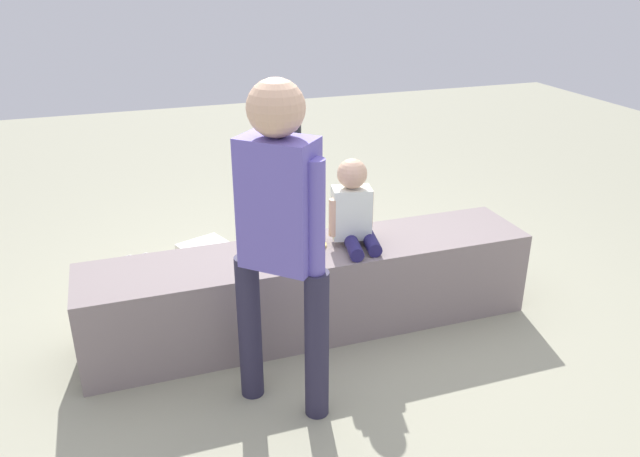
{
  "coord_description": "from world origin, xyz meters",
  "views": [
    {
      "loc": [
        -0.95,
        -2.91,
        1.95
      ],
      "look_at": [
        -0.05,
        -0.29,
        0.74
      ],
      "focal_mm": 35.0,
      "sensor_mm": 36.0,
      "label": 1
    }
  ],
  "objects_px": {
    "handbag_black_leather": "(285,234)",
    "adult_standing": "(279,225)",
    "party_cup_red": "(231,270)",
    "gift_bag": "(141,281)",
    "water_bottle_near_gift": "(326,250)",
    "handbag_brown_canvas": "(269,256)",
    "cake_plate": "(306,242)",
    "cake_box_white": "(208,255)",
    "child_seated": "(353,208)"
  },
  "relations": [
    {
      "from": "handbag_brown_canvas",
      "to": "cake_plate",
      "type": "bearing_deg",
      "value": -86.23
    },
    {
      "from": "party_cup_red",
      "to": "handbag_black_leather",
      "type": "bearing_deg",
      "value": 35.76
    },
    {
      "from": "gift_bag",
      "to": "handbag_brown_canvas",
      "type": "height_order",
      "value": "handbag_brown_canvas"
    },
    {
      "from": "party_cup_red",
      "to": "handbag_brown_canvas",
      "type": "xyz_separation_m",
      "value": [
        0.26,
        -0.0,
        0.07
      ]
    },
    {
      "from": "adult_standing",
      "to": "party_cup_red",
      "type": "relative_size",
      "value": 14.02
    },
    {
      "from": "child_seated",
      "to": "adult_standing",
      "type": "height_order",
      "value": "adult_standing"
    },
    {
      "from": "party_cup_red",
      "to": "handbag_black_leather",
      "type": "relative_size",
      "value": 0.33
    },
    {
      "from": "cake_box_white",
      "to": "handbag_brown_canvas",
      "type": "relative_size",
      "value": 0.97
    },
    {
      "from": "adult_standing",
      "to": "cake_box_white",
      "type": "distance_m",
      "value": 1.78
    },
    {
      "from": "handbag_brown_canvas",
      "to": "gift_bag",
      "type": "bearing_deg",
      "value": -170.83
    },
    {
      "from": "adult_standing",
      "to": "cake_plate",
      "type": "xyz_separation_m",
      "value": [
        0.32,
        0.64,
        -0.41
      ]
    },
    {
      "from": "water_bottle_near_gift",
      "to": "child_seated",
      "type": "bearing_deg",
      "value": -98.56
    },
    {
      "from": "child_seated",
      "to": "handbag_black_leather",
      "type": "relative_size",
      "value": 1.44
    },
    {
      "from": "water_bottle_near_gift",
      "to": "handbag_brown_canvas",
      "type": "height_order",
      "value": "handbag_brown_canvas"
    },
    {
      "from": "adult_standing",
      "to": "handbag_brown_canvas",
      "type": "bearing_deg",
      "value": 78.23
    },
    {
      "from": "water_bottle_near_gift",
      "to": "cake_box_white",
      "type": "relative_size",
      "value": 0.67
    },
    {
      "from": "handbag_black_leather",
      "to": "water_bottle_near_gift",
      "type": "bearing_deg",
      "value": -59.44
    },
    {
      "from": "cake_plate",
      "to": "party_cup_red",
      "type": "relative_size",
      "value": 2.06
    },
    {
      "from": "cake_plate",
      "to": "party_cup_red",
      "type": "bearing_deg",
      "value": 113.94
    },
    {
      "from": "cake_plate",
      "to": "water_bottle_near_gift",
      "type": "xyz_separation_m",
      "value": [
        0.36,
        0.69,
        -0.41
      ]
    },
    {
      "from": "child_seated",
      "to": "cake_box_white",
      "type": "height_order",
      "value": "child_seated"
    },
    {
      "from": "child_seated",
      "to": "handbag_brown_canvas",
      "type": "distance_m",
      "value": 0.99
    },
    {
      "from": "cake_plate",
      "to": "gift_bag",
      "type": "xyz_separation_m",
      "value": [
        -0.88,
        0.55,
        -0.37
      ]
    },
    {
      "from": "water_bottle_near_gift",
      "to": "cake_box_white",
      "type": "distance_m",
      "value": 0.82
    },
    {
      "from": "handbag_black_leather",
      "to": "gift_bag",
      "type": "bearing_deg",
      "value": -155.5
    },
    {
      "from": "gift_bag",
      "to": "handbag_black_leather",
      "type": "bearing_deg",
      "value": 24.5
    },
    {
      "from": "child_seated",
      "to": "handbag_brown_canvas",
      "type": "relative_size",
      "value": 1.42
    },
    {
      "from": "handbag_black_leather",
      "to": "adult_standing",
      "type": "bearing_deg",
      "value": -106.18
    },
    {
      "from": "cake_plate",
      "to": "water_bottle_near_gift",
      "type": "relative_size",
      "value": 1.01
    },
    {
      "from": "party_cup_red",
      "to": "handbag_black_leather",
      "type": "xyz_separation_m",
      "value": [
        0.47,
        0.34,
        0.05
      ]
    },
    {
      "from": "gift_bag",
      "to": "cake_box_white",
      "type": "distance_m",
      "value": 0.6
    },
    {
      "from": "gift_bag",
      "to": "cake_plate",
      "type": "bearing_deg",
      "value": -31.9
    },
    {
      "from": "child_seated",
      "to": "adult_standing",
      "type": "bearing_deg",
      "value": -134.55
    },
    {
      "from": "gift_bag",
      "to": "water_bottle_near_gift",
      "type": "relative_size",
      "value": 1.48
    },
    {
      "from": "party_cup_red",
      "to": "cake_box_white",
      "type": "height_order",
      "value": "cake_box_white"
    },
    {
      "from": "gift_bag",
      "to": "child_seated",
      "type": "bearing_deg",
      "value": -28.17
    },
    {
      "from": "water_bottle_near_gift",
      "to": "cake_box_white",
      "type": "height_order",
      "value": "water_bottle_near_gift"
    },
    {
      "from": "cake_plate",
      "to": "cake_box_white",
      "type": "height_order",
      "value": "cake_plate"
    },
    {
      "from": "cake_plate",
      "to": "gift_bag",
      "type": "relative_size",
      "value": 0.68
    },
    {
      "from": "gift_bag",
      "to": "water_bottle_near_gift",
      "type": "height_order",
      "value": "gift_bag"
    },
    {
      "from": "gift_bag",
      "to": "cake_box_white",
      "type": "relative_size",
      "value": 0.99
    },
    {
      "from": "child_seated",
      "to": "adult_standing",
      "type": "relative_size",
      "value": 0.32
    },
    {
      "from": "water_bottle_near_gift",
      "to": "handbag_black_leather",
      "type": "xyz_separation_m",
      "value": [
        -0.2,
        0.34,
        0.01
      ]
    },
    {
      "from": "handbag_black_leather",
      "to": "handbag_brown_canvas",
      "type": "distance_m",
      "value": 0.4
    },
    {
      "from": "cake_plate",
      "to": "handbag_black_leather",
      "type": "relative_size",
      "value": 0.67
    },
    {
      "from": "party_cup_red",
      "to": "adult_standing",
      "type": "bearing_deg",
      "value": -90.63
    },
    {
      "from": "gift_bag",
      "to": "cake_box_white",
      "type": "bearing_deg",
      "value": 38.86
    },
    {
      "from": "child_seated",
      "to": "handbag_black_leather",
      "type": "xyz_separation_m",
      "value": [
        -0.09,
        1.08,
        -0.59
      ]
    },
    {
      "from": "gift_bag",
      "to": "adult_standing",
      "type": "bearing_deg",
      "value": -64.63
    },
    {
      "from": "adult_standing",
      "to": "party_cup_red",
      "type": "bearing_deg",
      "value": 89.37
    }
  ]
}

